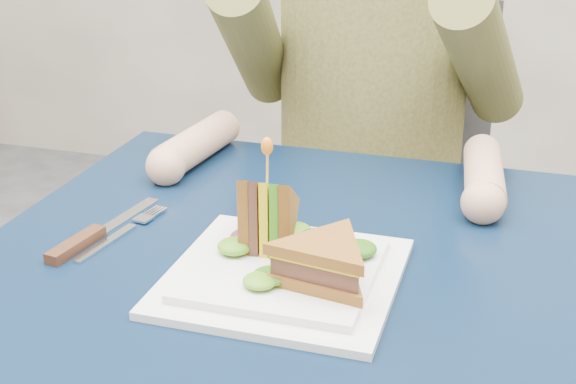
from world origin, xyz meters
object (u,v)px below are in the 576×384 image
(chair, at_px, (376,195))
(sandwich_flat, at_px, (325,262))
(table, at_px, (281,306))
(knife, at_px, (86,239))
(sandwich_upright, at_px, (268,219))
(diner, at_px, (373,23))
(fork, at_px, (120,234))
(plate, at_px, (284,274))

(chair, height_order, sandwich_flat, chair)
(sandwich_flat, bearing_deg, table, 130.03)
(knife, bearing_deg, sandwich_upright, 6.20)
(diner, height_order, knife, diner)
(diner, bearing_deg, fork, -110.64)
(table, height_order, chair, chair)
(table, relative_size, fork, 4.19)
(table, relative_size, chair, 0.81)
(chair, xyz_separation_m, plate, (0.03, -0.72, 0.20))
(fork, bearing_deg, sandwich_upright, -1.62)
(fork, bearing_deg, sandwich_flat, -14.50)
(table, bearing_deg, knife, -167.74)
(plate, height_order, fork, plate)
(table, distance_m, knife, 0.26)
(diner, xyz_separation_m, plate, (0.03, -0.61, -0.18))
(sandwich_flat, bearing_deg, sandwich_upright, 141.71)
(sandwich_upright, xyz_separation_m, fork, (-0.20, 0.01, -0.05))
(knife, bearing_deg, chair, 71.08)
(sandwich_upright, distance_m, fork, 0.21)
(chair, bearing_deg, sandwich_flat, -83.79)
(chair, xyz_separation_m, sandwich_flat, (0.08, -0.75, 0.23))
(plate, xyz_separation_m, fork, (-0.24, 0.05, -0.01))
(table, bearing_deg, sandwich_upright, -104.88)
(table, height_order, fork, fork)
(table, relative_size, sandwich_flat, 4.83)
(table, xyz_separation_m, knife, (-0.24, -0.05, 0.09))
(chair, bearing_deg, sandwich_upright, -90.61)
(table, height_order, sandwich_upright, sandwich_upright)
(plate, relative_size, fork, 1.45)
(diner, distance_m, fork, 0.63)
(plate, distance_m, knife, 0.27)
(table, height_order, sandwich_flat, sandwich_flat)
(chair, distance_m, plate, 0.75)
(sandwich_upright, bearing_deg, plate, -53.19)
(plate, height_order, sandwich_flat, sandwich_flat)
(table, distance_m, sandwich_flat, 0.18)
(diner, height_order, sandwich_upright, diner)
(chair, height_order, knife, chair)
(chair, bearing_deg, table, -90.00)
(chair, distance_m, sandwich_upright, 0.72)
(sandwich_upright, distance_m, knife, 0.24)
(chair, distance_m, fork, 0.73)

